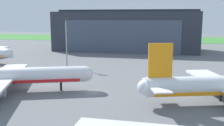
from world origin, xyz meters
TOP-DOWN VIEW (x-y plane):
  - ground_plane at (0.00, 0.00)m, footprint 440.00×440.00m
  - grass_field_strip at (0.00, 154.20)m, footprint 440.00×56.00m
  - maintenance_hangar at (-4.91, 82.01)m, footprint 73.98×29.07m
  - airliner_near_right at (-20.31, -4.51)m, footprint 39.43×33.96m
  - apron_light_mast at (-18.88, 31.21)m, footprint 2.40×0.50m

SIDE VIEW (x-z plane):
  - ground_plane at x=0.00m, z-range 0.00..0.00m
  - grass_field_strip at x=0.00m, z-range 0.00..0.08m
  - airliner_near_right at x=-20.31m, z-range -2.44..10.21m
  - maintenance_hangar at x=-4.91m, z-range -0.46..21.05m
  - apron_light_mast at x=-18.88m, z-range 1.60..19.02m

